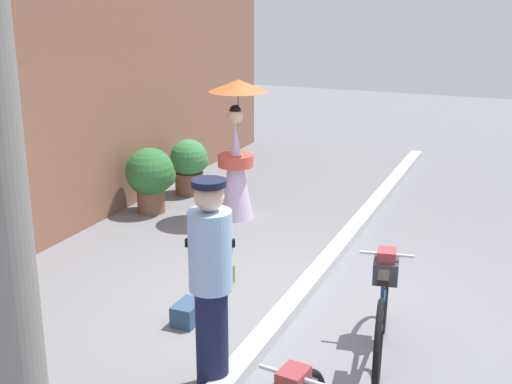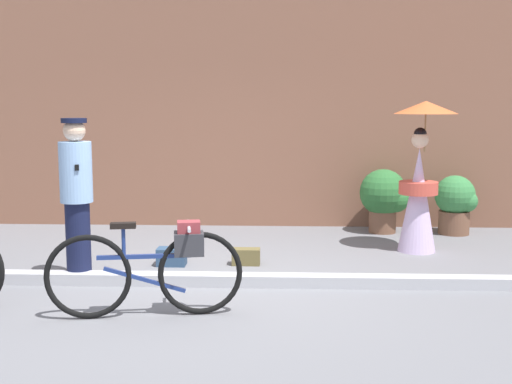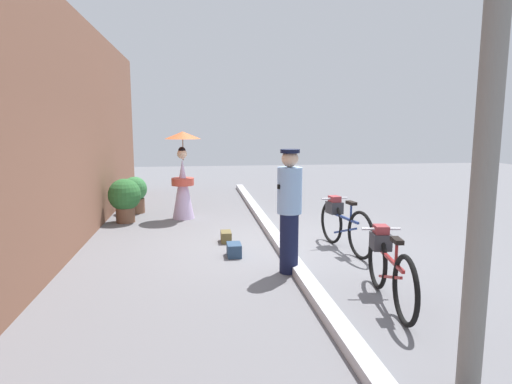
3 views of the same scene
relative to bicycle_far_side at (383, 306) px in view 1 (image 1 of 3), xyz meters
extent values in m
plane|color=slate|center=(0.38, 1.01, -0.45)|extent=(30.00, 30.00, 0.00)
cube|color=#B2B2B7|center=(0.38, 1.01, -0.39)|extent=(14.00, 0.20, 0.12)
cylinder|color=silver|center=(-1.86, 0.16, 0.34)|extent=(0.09, 0.48, 0.03)
cube|color=maroon|center=(-1.86, 0.16, 0.31)|extent=(0.22, 0.19, 0.14)
torus|color=black|center=(0.40, 0.07, -0.08)|extent=(0.75, 0.18, 0.75)
torus|color=black|center=(-0.56, -0.10, -0.08)|extent=(0.75, 0.18, 0.75)
cube|color=navy|center=(-0.08, -0.01, 0.09)|extent=(0.82, 0.17, 0.04)
cube|color=navy|center=(-0.08, -0.01, -0.12)|extent=(0.71, 0.15, 0.26)
cylinder|color=navy|center=(-0.25, -0.04, 0.22)|extent=(0.03, 0.03, 0.32)
cube|color=black|center=(-0.25, -0.04, 0.37)|extent=(0.23, 0.13, 0.05)
cylinder|color=silver|center=(0.31, 0.05, 0.36)|extent=(0.11, 0.48, 0.03)
cube|color=#333338|center=(0.31, 0.05, 0.20)|extent=(0.29, 0.26, 0.20)
cube|color=maroon|center=(0.31, 0.05, 0.33)|extent=(0.22, 0.19, 0.14)
cylinder|color=#141938|center=(-1.03, 1.13, -0.03)|extent=(0.26, 0.26, 0.85)
cylinder|color=#8CB2E0|center=(-1.03, 1.13, 0.72)|extent=(0.34, 0.34, 0.64)
sphere|color=#D8B293|center=(-1.03, 1.13, 1.15)|extent=(0.23, 0.23, 0.23)
cylinder|color=black|center=(-1.03, 1.13, 1.25)|extent=(0.26, 0.26, 0.05)
cube|color=black|center=(-1.03, 1.13, 0.78)|extent=(0.18, 0.37, 0.06)
cone|color=silver|center=(2.86, 2.70, 0.21)|extent=(0.48, 0.48, 1.32)
cylinder|color=#D14C3D|center=(2.86, 2.70, 0.37)|extent=(0.49, 0.49, 0.16)
sphere|color=beige|center=(2.86, 2.70, 0.98)|extent=(0.21, 0.21, 0.21)
sphere|color=black|center=(2.86, 2.70, 1.05)|extent=(0.16, 0.16, 0.16)
cylinder|color=olive|center=(2.91, 2.67, 1.11)|extent=(0.02, 0.02, 0.55)
cone|color=orange|center=(2.91, 2.67, 1.38)|extent=(0.79, 0.79, 0.16)
cylinder|color=brown|center=(2.60, 3.91, -0.29)|extent=(0.39, 0.39, 0.32)
sphere|color=#2D6B33|center=(2.60, 3.91, 0.14)|extent=(0.69, 0.69, 0.69)
sphere|color=#2D6B33|center=(2.78, 3.81, 0.06)|extent=(0.38, 0.38, 0.38)
cylinder|color=brown|center=(3.63, 3.84, -0.28)|extent=(0.44, 0.44, 0.34)
sphere|color=#387F42|center=(3.63, 3.84, 0.12)|extent=(0.58, 0.58, 0.58)
sphere|color=#387F42|center=(3.77, 3.75, 0.04)|extent=(0.32, 0.32, 0.32)
cube|color=navy|center=(-0.16, 1.83, -0.35)|extent=(0.33, 0.22, 0.21)
cube|color=#243951|center=(-0.16, 1.76, -0.30)|extent=(0.28, 0.08, 0.07)
cube|color=brown|center=(0.71, 1.89, -0.36)|extent=(0.33, 0.18, 0.19)
cube|color=brown|center=(0.71, 1.84, -0.31)|extent=(0.28, 0.06, 0.07)
cylinder|color=slate|center=(-3.95, 0.32, 1.95)|extent=(0.18, 0.18, 4.80)
camera|label=1|loc=(-5.35, -1.07, 2.64)|focal=47.86mm
camera|label=2|loc=(1.13, -5.52, 1.42)|focal=45.36mm
camera|label=3|loc=(-6.88, 2.39, 1.61)|focal=30.91mm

